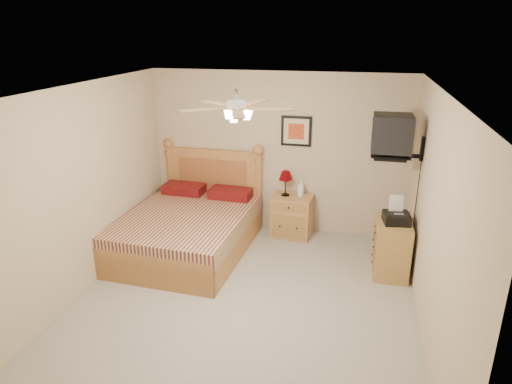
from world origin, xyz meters
TOP-DOWN VIEW (x-y plane):
  - floor at (0.00, 0.00)m, footprint 4.50×4.50m
  - ceiling at (0.00, 0.00)m, footprint 4.00×4.50m
  - wall_back at (0.00, 2.25)m, footprint 4.00×0.04m
  - wall_front at (0.00, -2.25)m, footprint 4.00×0.04m
  - wall_left at (-2.00, 0.00)m, footprint 0.04×4.50m
  - wall_right at (2.00, 0.00)m, footprint 0.04×4.50m
  - bed at (-1.13, 1.12)m, footprint 1.77×2.26m
  - nightstand at (0.27, 2.00)m, footprint 0.63×0.50m
  - table_lamp at (0.16, 2.03)m, footprint 0.26×0.26m
  - lotion_bottle at (0.39, 2.04)m, footprint 0.12×0.12m
  - framed_picture at (0.27, 2.23)m, footprint 0.46×0.04m
  - dresser at (1.73, 1.11)m, footprint 0.44×0.63m
  - fax_machine at (1.74, 1.09)m, footprint 0.36×0.38m
  - magazine_lower at (1.71, 1.29)m, footprint 0.24×0.31m
  - magazine_upper at (1.71, 1.31)m, footprint 0.29×0.34m
  - wall_tv at (1.75, 1.34)m, footprint 0.56×0.46m
  - ceiling_fan at (0.00, -0.20)m, footprint 1.14×1.14m

SIDE VIEW (x-z plane):
  - floor at x=0.00m, z-range 0.00..0.00m
  - nightstand at x=0.27m, z-range 0.00..0.65m
  - dresser at x=1.73m, z-range 0.00..0.75m
  - bed at x=-1.13m, z-range 0.00..1.40m
  - magazine_lower at x=1.71m, z-range 0.75..0.77m
  - lotion_bottle at x=0.39m, z-range 0.65..0.90m
  - magazine_upper at x=1.71m, z-range 0.77..0.80m
  - table_lamp at x=0.16m, z-range 0.65..1.05m
  - fax_machine at x=1.74m, z-range 0.75..1.08m
  - wall_back at x=0.00m, z-range 0.00..2.50m
  - wall_front at x=0.00m, z-range 0.00..2.50m
  - wall_left at x=-2.00m, z-range 0.00..2.50m
  - wall_right at x=2.00m, z-range 0.00..2.50m
  - framed_picture at x=0.27m, z-range 1.39..1.85m
  - wall_tv at x=1.75m, z-range 1.52..2.10m
  - ceiling_fan at x=0.00m, z-range 2.22..2.50m
  - ceiling at x=0.00m, z-range 2.48..2.52m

